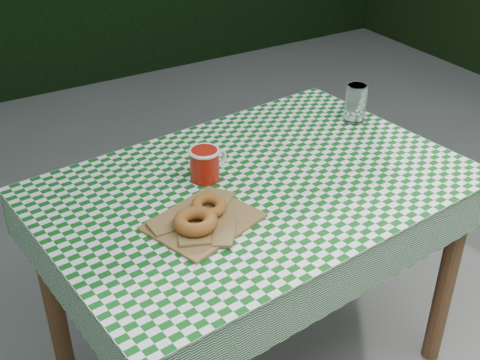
% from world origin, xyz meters
% --- Properties ---
extents(table, '(1.27, 0.92, 0.75)m').
position_xyz_m(table, '(-0.01, 0.10, 0.38)').
color(table, brown).
rests_on(table, ground).
extents(tablecloth, '(1.30, 0.94, 0.01)m').
position_xyz_m(tablecloth, '(-0.01, 0.10, 0.75)').
color(tablecloth, '#0C4F14').
rests_on(tablecloth, table).
extents(paper_bag, '(0.32, 0.29, 0.01)m').
position_xyz_m(paper_bag, '(-0.24, -0.01, 0.76)').
color(paper_bag, olive).
rests_on(paper_bag, tablecloth).
extents(bagel_front, '(0.14, 0.14, 0.04)m').
position_xyz_m(bagel_front, '(-0.27, -0.03, 0.79)').
color(bagel_front, '#9B4F20').
rests_on(bagel_front, paper_bag).
extents(bagel_back, '(0.10, 0.10, 0.03)m').
position_xyz_m(bagel_back, '(-0.21, 0.02, 0.78)').
color(bagel_back, brown).
rests_on(bagel_back, paper_bag).
extents(coffee_mug, '(0.20, 0.20, 0.10)m').
position_xyz_m(coffee_mug, '(-0.13, 0.19, 0.80)').
color(coffee_mug, '#991609').
rests_on(coffee_mug, tablecloth).
extents(drinking_glass, '(0.08, 0.08, 0.13)m').
position_xyz_m(drinking_glass, '(0.49, 0.27, 0.82)').
color(drinking_glass, white).
rests_on(drinking_glass, tablecloth).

